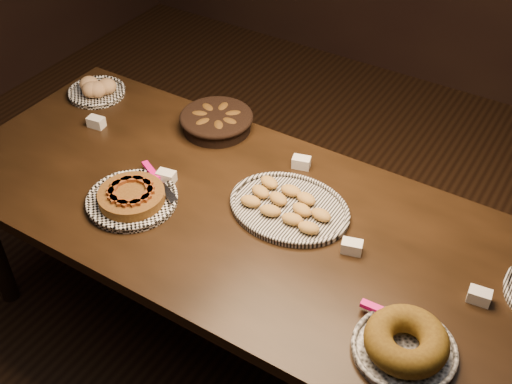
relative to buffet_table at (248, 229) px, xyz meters
The scene contains 8 objects.
ground 0.68m from the buffet_table, ahead, with size 5.00×5.00×0.00m, color black.
buffet_table is the anchor object (origin of this frame).
apple_tart_plate 0.44m from the buffet_table, 156.53° to the right, with size 0.34×0.36×0.06m.
madeleine_platter 0.17m from the buffet_table, 39.98° to the left, with size 0.45×0.37×0.05m.
bundt_cake_plate 0.76m from the buffet_table, 20.25° to the right, with size 0.33×0.31×0.10m.
croissant_basket 0.56m from the buffet_table, 136.54° to the left, with size 0.37×0.37×0.08m.
bread_roll_plate 1.06m from the buffet_table, 163.08° to the left, with size 0.26×0.26×0.08m.
tent_cards 0.14m from the buffet_table, 85.45° to the left, with size 1.75×0.41×0.04m.
Camera 1 is at (0.93, -1.43, 2.32)m, focal length 45.00 mm.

